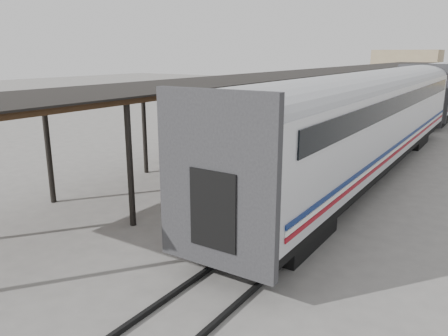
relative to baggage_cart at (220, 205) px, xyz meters
name	(u,v)px	position (x,y,z in m)	size (l,w,h in m)	color
ground	(203,215)	(-0.93, 0.37, -0.65)	(160.00, 160.00, 0.00)	slate
train	(448,83)	(2.26, 34.17, 2.04)	(3.45, 76.01, 4.01)	silver
canopy	(343,71)	(-4.33, 24.37, 3.36)	(4.90, 64.30, 4.15)	#422B19
rails	(444,112)	(2.27, 34.37, -0.59)	(1.54, 150.00, 0.12)	black
building_left	(406,66)	(-10.93, 82.37, 2.35)	(12.00, 8.00, 6.00)	tan
baggage_cart	(220,205)	(0.00, 0.00, 0.00)	(1.40, 2.47, 0.86)	brown
suitcase_stack	(221,190)	(-0.15, 0.31, 0.40)	(1.22, 1.10, 0.45)	#343436
luggage_tug	(313,127)	(-3.29, 15.98, 0.00)	(1.20, 1.72, 1.41)	maroon
porter	(214,175)	(0.25, -0.65, 1.18)	(0.71, 0.46, 1.94)	navy
pedestrian	(314,125)	(-3.36, 16.26, 0.12)	(0.90, 0.37, 1.54)	black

